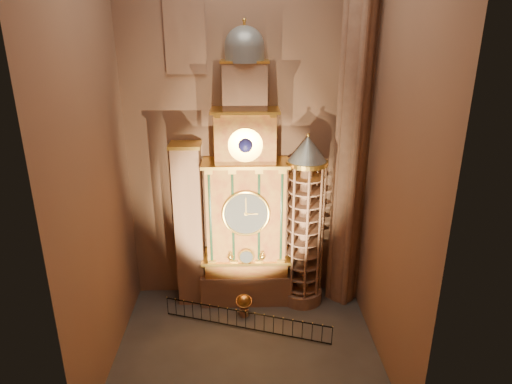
{
  "coord_description": "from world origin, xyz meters",
  "views": [
    {
      "loc": [
        -0.11,
        -20.05,
        16.6
      ],
      "look_at": [
        0.55,
        3.0,
        7.98
      ],
      "focal_mm": 32.0,
      "sensor_mm": 36.0,
      "label": 1
    }
  ],
  "objects_px": {
    "astronomical_clock": "(246,201)",
    "stair_turret": "(304,224)",
    "portrait_tower": "(189,225)",
    "celestial_globe": "(244,303)",
    "iron_railing": "(246,320)"
  },
  "relations": [
    {
      "from": "stair_turret",
      "to": "celestial_globe",
      "type": "distance_m",
      "value": 5.96
    },
    {
      "from": "astronomical_clock",
      "to": "iron_railing",
      "type": "relative_size",
      "value": 1.78
    },
    {
      "from": "stair_turret",
      "to": "celestial_globe",
      "type": "height_order",
      "value": "stair_turret"
    },
    {
      "from": "celestial_globe",
      "to": "portrait_tower",
      "type": "bearing_deg",
      "value": 149.9
    },
    {
      "from": "portrait_tower",
      "to": "celestial_globe",
      "type": "height_order",
      "value": "portrait_tower"
    },
    {
      "from": "portrait_tower",
      "to": "iron_railing",
      "type": "relative_size",
      "value": 1.09
    },
    {
      "from": "astronomical_clock",
      "to": "iron_railing",
      "type": "xyz_separation_m",
      "value": [
        -0.08,
        -3.21,
        -6.05
      ]
    },
    {
      "from": "astronomical_clock",
      "to": "celestial_globe",
      "type": "distance_m",
      "value": 6.12
    },
    {
      "from": "portrait_tower",
      "to": "iron_railing",
      "type": "xyz_separation_m",
      "value": [
        3.32,
        -3.23,
        -4.52
      ]
    },
    {
      "from": "portrait_tower",
      "to": "celestial_globe",
      "type": "xyz_separation_m",
      "value": [
        3.23,
        -1.87,
        -4.3
      ]
    },
    {
      "from": "astronomical_clock",
      "to": "stair_turret",
      "type": "bearing_deg",
      "value": -4.3
    },
    {
      "from": "portrait_tower",
      "to": "celestial_globe",
      "type": "distance_m",
      "value": 5.7
    },
    {
      "from": "iron_railing",
      "to": "portrait_tower",
      "type": "bearing_deg",
      "value": 135.83
    },
    {
      "from": "celestial_globe",
      "to": "iron_railing",
      "type": "relative_size",
      "value": 0.15
    },
    {
      "from": "astronomical_clock",
      "to": "portrait_tower",
      "type": "height_order",
      "value": "astronomical_clock"
    }
  ]
}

